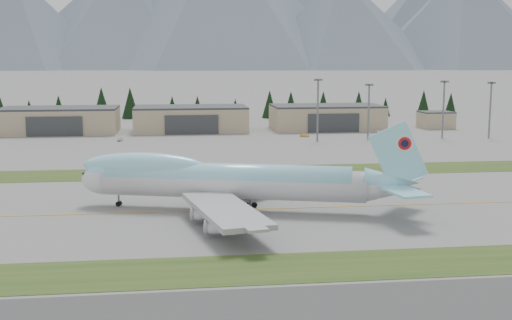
{
  "coord_description": "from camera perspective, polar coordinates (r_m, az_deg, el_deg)",
  "views": [
    {
      "loc": [
        -21.55,
        -127.85,
        30.37
      ],
      "look_at": [
        -3.63,
        14.49,
        8.0
      ],
      "focal_mm": 45.0,
      "sensor_mm": 36.0,
      "label": 1
    }
  ],
  "objects": [
    {
      "name": "boeing_747_freighter",
      "position": [
        130.46,
        -2.5,
        -1.81
      ],
      "size": [
        71.63,
        59.49,
        18.89
      ],
      "rotation": [
        0.0,
        0.0,
        -0.28
      ],
      "color": "silver",
      "rests_on": "ground"
    },
    {
      "name": "mountain_ridge_front",
      "position": [
        2338.67,
        -9.99,
        13.48
      ],
      "size": [
        4247.81,
        1227.42,
        503.1
      ],
      "color": "#4C5965",
      "rests_on": "ground"
    },
    {
      "name": "control_shed",
      "position": [
        300.63,
        15.69,
        3.46
      ],
      "size": [
        14.0,
        12.0,
        7.6
      ],
      "color": "tan",
      "rests_on": "ground"
    },
    {
      "name": "service_vehicle_a",
      "position": [
        248.69,
        -12.01,
        1.65
      ],
      "size": [
        2.09,
        3.83,
        1.24
      ],
      "primitive_type": "imported",
      "rotation": [
        0.0,
        0.0,
        -0.18
      ],
      "color": "silver",
      "rests_on": "ground"
    },
    {
      "name": "hangar_right",
      "position": [
        286.69,
        6.29,
        3.81
      ],
      "size": [
        48.0,
        26.6,
        10.8
      ],
      "color": "tan",
      "rests_on": "ground"
    },
    {
      "name": "service_vehicle_b",
      "position": [
        257.75,
        4.34,
        2.07
      ],
      "size": [
        3.99,
        2.86,
        1.25
      ],
      "primitive_type": "imported",
      "rotation": [
        0.0,
        0.0,
        1.12
      ],
      "color": "gold",
      "rests_on": "ground"
    },
    {
      "name": "mountain_ridge_rear",
      "position": [
        3043.44,
        -3.19,
        13.0
      ],
      "size": [
        4478.72,
        1025.97,
        512.99
      ],
      "color": "#4C5965",
      "rests_on": "ground"
    },
    {
      "name": "ground",
      "position": [
        133.16,
        2.33,
        -4.33
      ],
      "size": [
        7000.0,
        7000.0,
        0.0
      ],
      "primitive_type": "plane",
      "color": "slate",
      "rests_on": "ground"
    },
    {
      "name": "hangar_left",
      "position": [
        283.04,
        -17.03,
        3.41
      ],
      "size": [
        48.0,
        26.6,
        10.8
      ],
      "color": "tan",
      "rests_on": "ground"
    },
    {
      "name": "hangar_center",
      "position": [
        278.94,
        -5.81,
        3.68
      ],
      "size": [
        48.0,
        26.6,
        10.8
      ],
      "color": "tan",
      "rests_on": "ground"
    },
    {
      "name": "taxiway_line_main",
      "position": [
        133.16,
        2.33,
        -4.33
      ],
      "size": [
        400.0,
        0.4,
        0.02
      ],
      "primitive_type": "cube",
      "color": "orange",
      "rests_on": "ground"
    },
    {
      "name": "floodlight_masts",
      "position": [
        244.19,
        5.64,
        5.41
      ],
      "size": [
        203.81,
        7.57,
        23.59
      ],
      "color": "slate",
      "rests_on": "ground"
    },
    {
      "name": "service_vehicle_c",
      "position": [
        274.45,
        10.81,
        2.35
      ],
      "size": [
        3.69,
        4.7,
        1.27
      ],
      "primitive_type": "imported",
      "rotation": [
        0.0,
        0.0,
        -0.51
      ],
      "color": "#9E9DA2",
      "rests_on": "ground"
    },
    {
      "name": "grass_strip_near",
      "position": [
        97.26,
        6.07,
        -9.38
      ],
      "size": [
        400.0,
        14.0,
        0.08
      ],
      "primitive_type": "cube",
      "color": "#2A491A",
      "rests_on": "ground"
    },
    {
      "name": "grass_strip_far",
      "position": [
        176.81,
        -0.07,
        -1.03
      ],
      "size": [
        400.0,
        18.0,
        0.08
      ],
      "primitive_type": "cube",
      "color": "#2A491A",
      "rests_on": "ground"
    },
    {
      "name": "conifer_belt",
      "position": [
        340.01,
        -5.15,
        4.91
      ],
      "size": [
        266.89,
        14.81,
        16.78
      ],
      "color": "black",
      "rests_on": "ground"
    }
  ]
}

